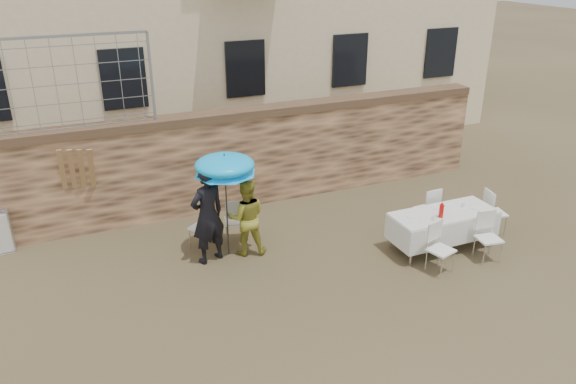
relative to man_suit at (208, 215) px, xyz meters
name	(u,v)px	position (x,y,z in m)	size (l,w,h in m)	color
ground	(319,329)	(0.99, -2.73, -0.96)	(80.00, 80.00, 0.00)	brown
stone_wall	(223,161)	(0.99, 2.27, 0.14)	(13.00, 0.50, 2.20)	#8D6546
chain_link_fence	(67,84)	(-2.01, 2.27, 2.14)	(3.20, 0.06, 1.80)	gray
man_suit	(208,215)	(0.00, 0.00, 0.00)	(0.70, 0.46, 1.91)	black
woman_dress	(246,217)	(0.75, 0.00, -0.19)	(0.74, 0.58, 1.53)	gold
umbrella	(225,168)	(0.40, 0.10, 0.84)	(1.16, 1.16, 1.91)	#3F3F44
couple_chair_left	(202,226)	(0.00, 0.55, -0.48)	(0.48, 0.48, 0.96)	white
couple_chair_right	(235,220)	(0.70, 0.55, -0.48)	(0.48, 0.48, 0.96)	white
banquet_table	(444,214)	(4.37, -1.31, -0.23)	(2.10, 0.85, 0.78)	silver
soda_bottle	(441,211)	(4.17, -1.46, -0.05)	(0.09, 0.09, 0.26)	red
table_chair_front_left	(441,249)	(3.77, -2.06, -0.48)	(0.48, 0.48, 0.96)	white
table_chair_front_right	(489,238)	(4.87, -2.06, -0.48)	(0.48, 0.48, 0.96)	white
table_chair_back	(427,208)	(4.57, -0.51, -0.48)	(0.48, 0.48, 0.96)	white
table_chair_side	(495,212)	(5.77, -1.21, -0.48)	(0.48, 0.48, 0.96)	white
chair_stack_right	(0,229)	(-3.65, 1.99, -0.50)	(0.46, 0.40, 0.92)	white
wood_planks	(82,190)	(-2.05, 2.06, 0.04)	(0.70, 0.20, 2.00)	#A37749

